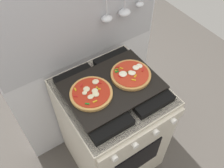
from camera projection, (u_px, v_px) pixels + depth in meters
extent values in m
plane|color=#4C4742|center=(112.00, 153.00, 2.09)|extent=(4.00, 4.00, 0.00)
cube|color=silver|center=(85.00, 67.00, 1.68)|extent=(1.10, 0.03, 1.55)
cube|color=#ADADB2|center=(81.00, 23.00, 1.38)|extent=(1.08, 0.00, 0.56)
ellipsoid|color=silver|center=(107.00, 19.00, 1.43)|extent=(0.07, 0.06, 0.04)
ellipsoid|color=silver|center=(124.00, 13.00, 1.48)|extent=(0.08, 0.07, 0.04)
ellipsoid|color=silver|center=(140.00, 4.00, 1.50)|extent=(0.06, 0.05, 0.03)
cube|color=beige|center=(112.00, 128.00, 1.76)|extent=(0.60, 0.60, 0.86)
cube|color=black|center=(112.00, 92.00, 1.43)|extent=(0.59, 0.59, 0.01)
cube|color=black|center=(91.00, 100.00, 1.37)|extent=(0.24, 0.51, 0.04)
cube|color=black|center=(131.00, 79.00, 1.46)|extent=(0.24, 0.51, 0.04)
cube|color=beige|center=(143.00, 136.00, 1.31)|extent=(0.58, 0.02, 0.07)
cylinder|color=silver|center=(115.00, 158.00, 1.23)|extent=(0.04, 0.02, 0.04)
cylinder|color=silver|center=(135.00, 145.00, 1.27)|extent=(0.04, 0.02, 0.04)
cylinder|color=silver|center=(156.00, 132.00, 1.32)|extent=(0.04, 0.02, 0.04)
cylinder|color=silver|center=(174.00, 121.00, 1.37)|extent=(0.04, 0.02, 0.04)
cube|color=black|center=(138.00, 161.00, 1.58)|extent=(0.36, 0.01, 0.28)
cube|color=black|center=(112.00, 86.00, 1.39)|extent=(0.54, 0.38, 0.02)
cylinder|color=tan|center=(91.00, 93.00, 1.34)|extent=(0.24, 0.24, 0.02)
cylinder|color=#AD2614|center=(91.00, 92.00, 1.33)|extent=(0.21, 0.21, 0.00)
ellipsoid|color=beige|center=(96.00, 94.00, 1.31)|extent=(0.04, 0.04, 0.01)
ellipsoid|color=beige|center=(91.00, 97.00, 1.30)|extent=(0.04, 0.03, 0.01)
ellipsoid|color=beige|center=(94.00, 90.00, 1.33)|extent=(0.04, 0.03, 0.01)
ellipsoid|color=beige|center=(86.00, 89.00, 1.34)|extent=(0.04, 0.04, 0.01)
ellipsoid|color=beige|center=(96.00, 82.00, 1.37)|extent=(0.04, 0.04, 0.01)
ellipsoid|color=beige|center=(85.00, 93.00, 1.32)|extent=(0.03, 0.03, 0.01)
cube|color=#19721E|center=(87.00, 104.00, 1.27)|extent=(0.02, 0.02, 0.00)
cube|color=red|center=(98.00, 84.00, 1.36)|extent=(0.02, 0.02, 0.00)
cube|color=gold|center=(75.00, 89.00, 1.34)|extent=(0.01, 0.02, 0.00)
cube|color=gold|center=(95.00, 101.00, 1.28)|extent=(0.02, 0.01, 0.00)
cube|color=red|center=(76.00, 96.00, 1.31)|extent=(0.02, 0.02, 0.00)
cube|color=red|center=(99.00, 83.00, 1.37)|extent=(0.02, 0.02, 0.00)
cube|color=#19721E|center=(96.00, 90.00, 1.33)|extent=(0.02, 0.02, 0.00)
cube|color=#19721E|center=(97.00, 90.00, 1.33)|extent=(0.02, 0.02, 0.00)
cube|color=red|center=(81.00, 85.00, 1.35)|extent=(0.02, 0.02, 0.00)
cube|color=gold|center=(96.00, 88.00, 1.34)|extent=(0.02, 0.02, 0.00)
cube|color=gold|center=(98.00, 89.00, 1.34)|extent=(0.02, 0.02, 0.00)
cylinder|color=#C18947|center=(130.00, 74.00, 1.43)|extent=(0.24, 0.24, 0.02)
cylinder|color=#B72D19|center=(130.00, 73.00, 1.42)|extent=(0.21, 0.21, 0.00)
ellipsoid|color=#F4EACC|center=(139.00, 66.00, 1.45)|extent=(0.04, 0.04, 0.01)
ellipsoid|color=#F4EACC|center=(133.00, 73.00, 1.41)|extent=(0.04, 0.03, 0.01)
ellipsoid|color=#F4EACC|center=(131.00, 72.00, 1.42)|extent=(0.04, 0.04, 0.01)
ellipsoid|color=#F4EACC|center=(123.00, 74.00, 1.41)|extent=(0.05, 0.05, 0.01)
ellipsoid|color=#F4EACC|center=(122.00, 73.00, 1.41)|extent=(0.03, 0.03, 0.01)
ellipsoid|color=#F4EACC|center=(136.00, 68.00, 1.44)|extent=(0.04, 0.04, 0.01)
cube|color=gold|center=(135.00, 76.00, 1.40)|extent=(0.03, 0.02, 0.00)
cube|color=red|center=(120.00, 76.00, 1.40)|extent=(0.02, 0.03, 0.00)
cube|color=red|center=(118.00, 67.00, 1.44)|extent=(0.02, 0.02, 0.00)
cube|color=#19721E|center=(128.00, 72.00, 1.42)|extent=(0.02, 0.01, 0.00)
cube|color=gold|center=(121.00, 68.00, 1.44)|extent=(0.02, 0.02, 0.00)
cube|color=red|center=(143.00, 70.00, 1.43)|extent=(0.02, 0.02, 0.00)
cube|color=#19721E|center=(117.00, 72.00, 1.42)|extent=(0.03, 0.01, 0.00)
cube|color=gold|center=(134.00, 80.00, 1.38)|extent=(0.02, 0.02, 0.00)
cube|color=#19721E|center=(124.00, 74.00, 1.41)|extent=(0.02, 0.02, 0.00)
cube|color=#19721E|center=(116.00, 70.00, 1.43)|extent=(0.03, 0.02, 0.00)
cube|color=gold|center=(128.00, 72.00, 1.42)|extent=(0.02, 0.01, 0.00)
cube|color=gold|center=(116.00, 70.00, 1.43)|extent=(0.02, 0.02, 0.00)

